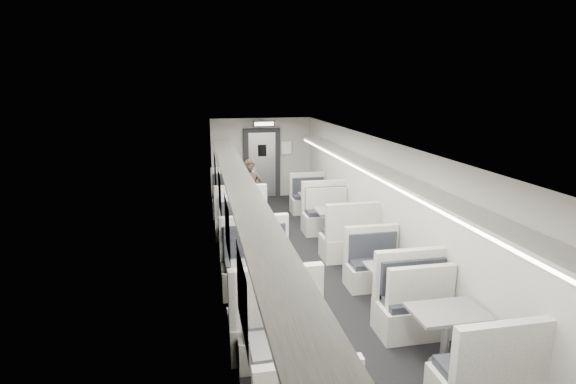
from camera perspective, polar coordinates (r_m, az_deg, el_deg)
name	(u,v)px	position (r m, az deg, el deg)	size (l,w,h in m)	color
room	(310,213)	(7.85, 2.76, -2.69)	(3.24, 12.24, 2.64)	black
booth_left_a	(237,209)	(11.05, -6.49, -2.12)	(1.15, 2.33, 1.25)	white
booth_left_b	(246,239)	(9.12, -5.36, -6.00)	(0.96, 1.94, 1.04)	white
booth_left_c	(264,291)	(6.80, -3.09, -12.43)	(1.16, 2.36, 1.26)	white
booth_left_d	(288,369)	(5.29, -0.03, -21.60)	(0.99, 2.00, 1.07)	white
booth_right_a	(316,207)	(11.42, 3.55, -1.86)	(0.97, 1.97, 1.05)	white
booth_right_b	(337,226)	(9.76, 6.24, -4.37)	(1.10, 2.23, 1.19)	white
booth_right_c	(392,285)	(7.31, 13.01, -11.48)	(0.96, 1.94, 1.04)	white
booth_right_d	(445,338)	(6.06, 19.36, -17.09)	(1.07, 2.16, 1.16)	white
passenger	(251,192)	(10.99, -4.77, -0.05)	(0.59, 0.39, 1.62)	black
window_a	(215,171)	(10.91, -9.23, 2.62)	(0.02, 1.18, 0.84)	black
window_b	(220,193)	(8.76, -8.65, -0.09)	(0.02, 1.18, 0.84)	black
window_c	(227,228)	(6.64, -7.69, -4.53)	(0.02, 1.18, 0.84)	black
window_d	(242,296)	(4.61, -5.83, -12.99)	(0.02, 1.18, 0.84)	black
luggage_rack_left	(239,179)	(7.19, -6.27, 1.59)	(0.46, 10.40, 0.09)	white
luggage_rack_right	(385,173)	(7.80, 12.27, 2.31)	(0.46, 10.40, 0.09)	white
vestibule_door	(262,164)	(13.57, -3.31, 3.61)	(1.10, 0.13, 2.10)	black
exit_sign	(264,124)	(12.93, -3.08, 8.66)	(0.62, 0.12, 0.16)	black
wall_notice	(287,148)	(13.61, -0.19, 5.62)	(0.32, 0.02, 0.40)	white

